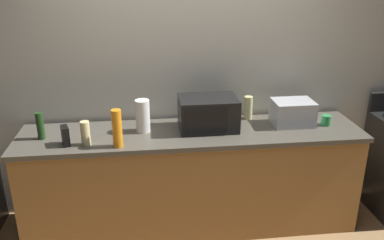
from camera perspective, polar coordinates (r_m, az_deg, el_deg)
back_wall at (r=3.61m, az=-0.78°, el=7.54°), size 6.40×0.10×2.70m
counter_run at (r=3.56m, az=0.00°, el=-8.26°), size 2.84×0.64×0.90m
microwave at (r=3.37m, az=2.26°, el=0.95°), size 0.48×0.35×0.27m
toaster_oven at (r=3.58m, az=13.91°, el=1.02°), size 0.34×0.26×0.21m
paper_towel_roll at (r=3.34m, az=-6.93°, el=0.57°), size 0.12×0.12×0.27m
cordless_phone at (r=3.23m, az=-17.32°, el=-2.13°), size 0.08×0.12×0.15m
bottle_hand_soap at (r=3.18m, az=-14.70°, el=-1.81°), size 0.07×0.07×0.19m
bottle_vinegar at (r=3.64m, az=7.87°, el=1.73°), size 0.08×0.08×0.20m
bottle_dish_soap at (r=3.08m, az=-10.46°, el=-1.18°), size 0.07×0.07×0.29m
bottle_wine at (r=3.39m, az=-20.49°, el=-0.77°), size 0.06×0.06×0.22m
mug_green at (r=3.66m, az=18.26°, el=-0.03°), size 0.08×0.08×0.09m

